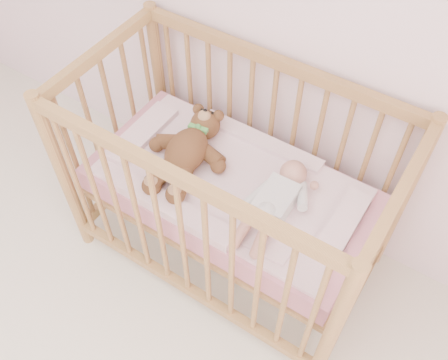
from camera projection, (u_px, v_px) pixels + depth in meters
The scene contains 5 objects.
crib at pixel (230, 190), 2.18m from camera, with size 1.36×0.76×1.00m, color tan, non-canonical shape.
mattress at pixel (230, 192), 2.19m from camera, with size 1.22×0.62×0.13m, color pink.
blanket at pixel (230, 181), 2.13m from camera, with size 1.10×0.58×0.06m, color #FAACBC, non-canonical shape.
baby at pixel (276, 197), 1.99m from camera, with size 0.25×0.51×0.12m, color white, non-canonical shape.
teddy_bear at pixel (186, 151), 2.13m from camera, with size 0.38×0.54×0.15m, color brown, non-canonical shape.
Camera 1 is at (0.89, 0.47, 2.23)m, focal length 40.00 mm.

